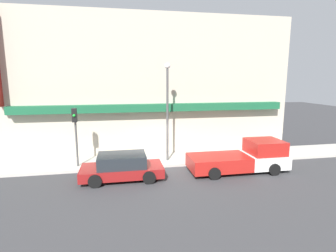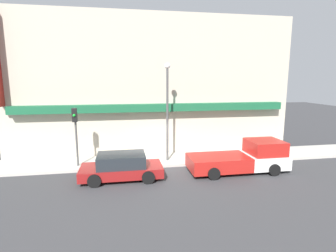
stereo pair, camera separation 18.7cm
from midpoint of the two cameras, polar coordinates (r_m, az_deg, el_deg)
The scene contains 8 objects.
ground_plane at distance 16.01m, azimuth -2.00°, elevation -9.10°, with size 80.00×80.00×0.00m, color #38383A.
sidewalk at distance 17.27m, azimuth -2.69°, elevation -7.37°, with size 36.00×2.74×0.16m.
building at distance 19.30m, azimuth -4.03°, elevation 8.74°, with size 19.80×3.80×9.64m.
pickup_truck at distance 15.90m, azimuth 15.83°, elevation -6.68°, with size 5.65×2.25×1.78m.
parked_car at distance 14.36m, azimuth -10.35°, elevation -8.73°, with size 4.32×2.12×1.36m.
fire_hydrant at distance 16.36m, azimuth -12.25°, elevation -7.03°, with size 0.16×0.16×0.71m.
street_lamp at distance 16.20m, azimuth -0.47°, elevation 5.34°, with size 0.36×0.36×6.09m.
traffic_light at distance 16.14m, azimuth -19.84°, elevation -0.14°, with size 0.28×0.42×3.48m.
Camera 1 is at (-2.31, -14.93, 5.27)m, focal length 28.00 mm.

